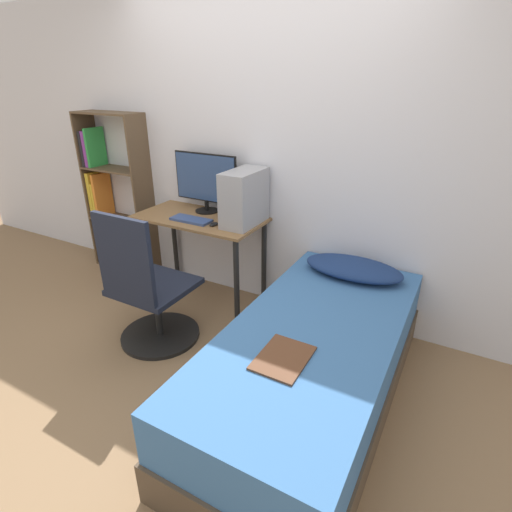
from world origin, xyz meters
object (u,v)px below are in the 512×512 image
Objects in this scene: bookshelf at (110,198)px; pc_tower at (244,198)px; bed at (312,366)px; monitor at (205,180)px; office_chair at (149,297)px; keyboard at (191,220)px.

pc_tower is (1.63, -0.10, 0.25)m from bookshelf.
bookshelf reaches higher than bed.
monitor is (1.18, 0.01, 0.31)m from bookshelf.
monitor is at bearing 146.94° from bed.
office_chair is (1.28, -0.88, -0.34)m from bookshelf.
bed is 3.29× the size of monitor.
office_chair is 1.73× the size of monitor.
monitor is at bearing 97.18° from keyboard.
pc_tower is at bearing -14.67° from monitor.
monitor reaches higher than pc_tower.
bookshelf is at bearing -179.36° from monitor.
pc_tower reaches higher than office_chair.
bookshelf is 1.58m from office_chair.
office_chair is 1.04m from pc_tower.
office_chair is 2.46× the size of pc_tower.
bookshelf reaches higher than keyboard.
bookshelf reaches higher than pc_tower.
office_chair is 0.73m from keyboard.
keyboard is at bearing 95.53° from office_chair.
pc_tower reaches higher than keyboard.
monitor reaches higher than keyboard.
pc_tower is at bearing 20.27° from keyboard.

